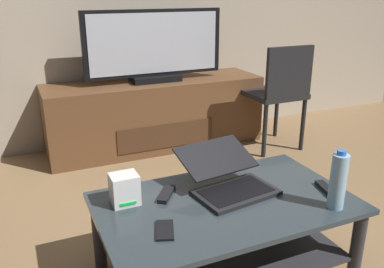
# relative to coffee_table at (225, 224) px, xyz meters

# --- Properties ---
(coffee_table) EXTENTS (1.15, 0.69, 0.40)m
(coffee_table) POSITION_rel_coffee_table_xyz_m (0.00, 0.00, 0.00)
(coffee_table) COLOR #2D383D
(coffee_table) RESTS_ON ground
(media_cabinet) EXTENTS (1.83, 0.52, 0.58)m
(media_cabinet) POSITION_rel_coffee_table_xyz_m (0.28, 1.77, 0.01)
(media_cabinet) COLOR brown
(media_cabinet) RESTS_ON ground
(television) EXTENTS (1.16, 0.20, 0.58)m
(television) POSITION_rel_coffee_table_xyz_m (0.28, 1.75, 0.58)
(television) COLOR black
(television) RESTS_ON media_cabinet
(dining_chair) EXTENTS (0.44, 0.44, 0.89)m
(dining_chair) POSITION_rel_coffee_table_xyz_m (1.19, 1.28, 0.24)
(dining_chair) COLOR black
(dining_chair) RESTS_ON ground
(laptop) EXTENTS (0.42, 0.44, 0.18)m
(laptop) POSITION_rel_coffee_table_xyz_m (0.06, 0.10, 0.18)
(laptop) COLOR black
(laptop) RESTS_ON coffee_table
(router_box) EXTENTS (0.12, 0.11, 0.14)m
(router_box) POSITION_rel_coffee_table_xyz_m (-0.42, 0.17, 0.19)
(router_box) COLOR white
(router_box) RESTS_ON coffee_table
(water_bottle_near) EXTENTS (0.07, 0.07, 0.27)m
(water_bottle_near) POSITION_rel_coffee_table_xyz_m (0.41, -0.25, 0.25)
(water_bottle_near) COLOR #99C6E5
(water_bottle_near) RESTS_ON coffee_table
(cell_phone) EXTENTS (0.11, 0.16, 0.01)m
(cell_phone) POSITION_rel_coffee_table_xyz_m (-0.34, -0.12, 0.13)
(cell_phone) COLOR black
(cell_phone) RESTS_ON coffee_table
(tv_remote) EXTENTS (0.08, 0.17, 0.02)m
(tv_remote) POSITION_rel_coffee_table_xyz_m (0.48, -0.11, 0.13)
(tv_remote) COLOR black
(tv_remote) RESTS_ON coffee_table
(soundbar_remote) EXTENTS (0.13, 0.15, 0.02)m
(soundbar_remote) POSITION_rel_coffee_table_xyz_m (-0.23, 0.15, 0.13)
(soundbar_remote) COLOR black
(soundbar_remote) RESTS_ON coffee_table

